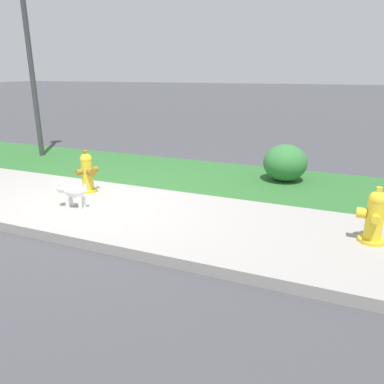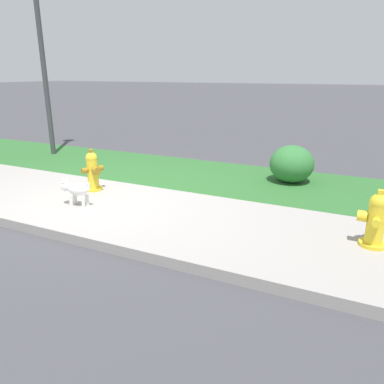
{
  "view_description": "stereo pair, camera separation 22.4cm",
  "coord_description": "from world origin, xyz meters",
  "px_view_note": "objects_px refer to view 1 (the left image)",
  "views": [
    {
      "loc": [
        3.28,
        -4.12,
        1.83
      ],
      "look_at": [
        1.54,
        -0.02,
        0.4
      ],
      "focal_mm": 35.0,
      "sensor_mm": 36.0,
      "label": 1
    },
    {
      "loc": [
        3.48,
        -4.03,
        1.83
      ],
      "look_at": [
        1.54,
        -0.02,
        0.4
      ],
      "focal_mm": 35.0,
      "sensor_mm": 36.0,
      "label": 2
    }
  ],
  "objects_px": {
    "fire_hydrant_near_corner": "(374,217)",
    "small_white_dog": "(72,191)",
    "shrub_bush_near_lamp": "(285,163)",
    "fire_hydrant_by_grass_verge": "(87,173)"
  },
  "relations": [
    {
      "from": "small_white_dog",
      "to": "fire_hydrant_near_corner",
      "type": "bearing_deg",
      "value": 175.8
    },
    {
      "from": "fire_hydrant_by_grass_verge",
      "to": "shrub_bush_near_lamp",
      "type": "bearing_deg",
      "value": 149.14
    },
    {
      "from": "shrub_bush_near_lamp",
      "to": "fire_hydrant_near_corner",
      "type": "bearing_deg",
      "value": -58.38
    },
    {
      "from": "fire_hydrant_by_grass_verge",
      "to": "fire_hydrant_near_corner",
      "type": "relative_size",
      "value": 1.03
    },
    {
      "from": "small_white_dog",
      "to": "fire_hydrant_by_grass_verge",
      "type": "bearing_deg",
      "value": -79.68
    },
    {
      "from": "fire_hydrant_near_corner",
      "to": "shrub_bush_near_lamp",
      "type": "distance_m",
      "value": 2.56
    },
    {
      "from": "fire_hydrant_near_corner",
      "to": "small_white_dog",
      "type": "relative_size",
      "value": 1.42
    },
    {
      "from": "fire_hydrant_by_grass_verge",
      "to": "small_white_dog",
      "type": "height_order",
      "value": "fire_hydrant_by_grass_verge"
    },
    {
      "from": "fire_hydrant_near_corner",
      "to": "shrub_bush_near_lamp",
      "type": "height_order",
      "value": "fire_hydrant_near_corner"
    },
    {
      "from": "small_white_dog",
      "to": "shrub_bush_near_lamp",
      "type": "relative_size",
      "value": 0.61
    }
  ]
}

